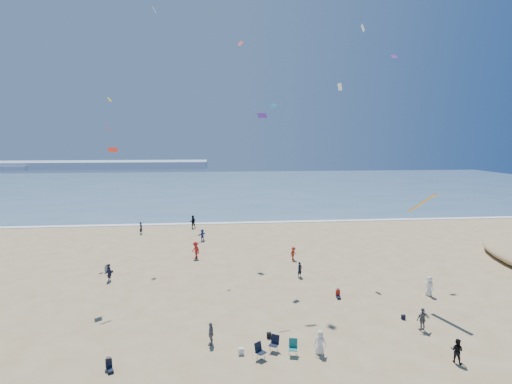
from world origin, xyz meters
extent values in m
cube|color=#476B84|center=(0.00, 95.00, 0.03)|extent=(220.00, 100.00, 0.06)
cube|color=white|center=(0.00, 45.00, 0.04)|extent=(220.00, 1.20, 0.08)
cube|color=#7A8EA8|center=(-60.00, 170.00, 1.60)|extent=(110.00, 20.00, 3.20)
imported|color=black|center=(-11.05, 39.14, 0.83)|extent=(0.52, 0.68, 1.66)
imported|color=black|center=(7.35, 19.57, 0.75)|extent=(0.65, 0.61, 1.49)
imported|color=slate|center=(-0.94, 7.66, 0.75)|extent=(0.55, 0.94, 1.50)
imported|color=slate|center=(13.57, 8.18, 0.80)|extent=(1.00, 0.57, 1.60)
imported|color=white|center=(5.74, 5.89, 0.75)|extent=(0.78, 0.55, 1.51)
imported|color=#AC1918|center=(-2.87, 26.74, 0.93)|extent=(1.29, 1.36, 1.86)
imported|color=black|center=(-4.08, 42.05, 0.96)|extent=(1.06, 0.91, 1.91)
imported|color=#3A4DA0|center=(-2.41, 34.34, 0.78)|extent=(1.30, 1.38, 1.55)
imported|color=white|center=(17.28, 14.03, 0.83)|extent=(0.76, 0.94, 1.66)
imported|color=#9F2B16|center=(7.79, 25.03, 0.73)|extent=(1.07, 1.01, 1.46)
imported|color=black|center=(13.55, 4.18, 0.73)|extent=(0.89, 0.90, 1.47)
imported|color=black|center=(-10.53, 20.35, 0.82)|extent=(0.70, 0.70, 1.63)
cube|color=silver|center=(0.92, 6.30, 0.20)|extent=(0.35, 0.20, 0.40)
cube|color=black|center=(2.88, 8.15, 0.19)|extent=(0.30, 0.22, 0.38)
cube|color=black|center=(13.06, 9.94, 0.17)|extent=(0.28, 0.18, 0.34)
cube|color=white|center=(12.40, 24.72, 18.51)|extent=(0.41, 0.62, 0.71)
cube|color=red|center=(-9.85, 19.55, 14.08)|extent=(0.70, 0.86, 0.40)
cube|color=purple|center=(18.47, 25.53, 21.81)|extent=(0.62, 0.60, 0.44)
cube|color=green|center=(-0.73, 31.43, 27.47)|extent=(0.39, 0.52, 0.35)
cube|color=yellow|center=(-12.70, 31.94, 17.67)|extent=(0.46, 0.58, 0.47)
cube|color=white|center=(14.02, 23.01, 23.94)|extent=(0.38, 0.74, 0.63)
cube|color=#662C95|center=(3.40, 16.95, 15.08)|extent=(0.83, 0.48, 0.41)
cube|color=red|center=(-9.10, 18.03, 12.24)|extent=(0.84, 0.77, 0.38)
cube|color=#0F87D9|center=(5.12, 22.53, 16.35)|extent=(0.71, 0.72, 0.31)
cube|color=silver|center=(-7.80, 35.69, 28.85)|extent=(0.43, 0.59, 0.65)
cube|color=#FD6073|center=(2.65, 33.93, 24.71)|extent=(0.73, 0.76, 0.43)
cube|color=orange|center=(15.76, 13.17, 8.08)|extent=(0.35, 2.64, 1.87)
camera|label=1|loc=(-0.43, -16.64, 13.11)|focal=28.00mm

